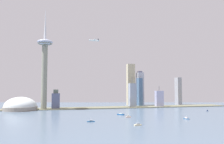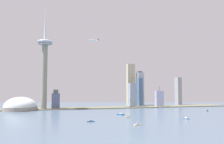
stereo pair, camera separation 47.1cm
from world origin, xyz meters
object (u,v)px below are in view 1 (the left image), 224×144
object	(u,v)px
boat_2	(91,121)
skyscraper_5	(178,91)
observation_tower	(45,60)
boat_5	(138,125)
skyscraper_6	(131,85)
boat_3	(128,117)
boat_6	(186,118)
skyscraper_1	(159,99)
skyscraper_2	(56,100)
stadium_dome	(20,107)
skyscraper_4	(132,95)
skyscraper_0	(140,92)
airplane	(94,40)
skyscraper_3	(140,89)
boat_0	(121,114)
boat_4	(207,111)

from	to	relation	value
boat_2	skyscraper_5	bearing A→B (deg)	42.85
observation_tower	boat_5	distance (m)	399.54
skyscraper_6	boat_3	distance (m)	358.88
boat_6	skyscraper_1	bearing A→B (deg)	-40.69
skyscraper_1	skyscraper_6	xyz separation A→B (m)	(-67.37, 94.47, 48.48)
boat_2	boat_6	size ratio (longest dim) A/B	1.10
skyscraper_2	boat_2	world-z (taller)	skyscraper_2
stadium_dome	boat_6	bearing A→B (deg)	-38.00
observation_tower	skyscraper_6	xyz separation A→B (m)	(300.79, 100.37, -70.49)
skyscraper_2	boat_3	world-z (taller)	skyscraper_2
boat_5	boat_6	world-z (taller)	boat_5
skyscraper_6	skyscraper_4	bearing A→B (deg)	-105.79
skyscraper_4	boat_2	xyz separation A→B (m)	(-180.92, -288.18, -37.83)
skyscraper_0	airplane	size ratio (longest dim) A/B	2.80
skyscraper_0	boat_6	distance (m)	337.74
skyscraper_4	airplane	world-z (taller)	airplane
stadium_dome	boat_2	size ratio (longest dim) A/B	6.68
skyscraper_3	skyscraper_4	bearing A→B (deg)	-126.96
observation_tower	skyscraper_5	xyz separation A→B (m)	(481.49, 78.86, -94.72)
skyscraper_5	boat_3	xyz separation A→B (m)	(-298.85, -309.30, -49.28)
boat_0	boat_5	world-z (taller)	boat_5
boat_5	airplane	xyz separation A→B (m)	(-16.43, 347.59, 212.38)
boat_3	airplane	world-z (taller)	airplane
skyscraper_5	airplane	bearing A→B (deg)	-168.91
observation_tower	boat_3	world-z (taller)	observation_tower
skyscraper_3	boat_3	distance (m)	360.94
skyscraper_6	boat_4	bearing A→B (deg)	-62.42
boat_5	boat_0	bearing A→B (deg)	-102.55
stadium_dome	boat_3	size ratio (longest dim) A/B	8.33
skyscraper_6	boat_5	world-z (taller)	skyscraper_6
skyscraper_6	boat_4	xyz separation A→B (m)	(132.46, -253.55, -74.00)
observation_tower	boat_6	distance (m)	428.62
boat_0	boat_6	size ratio (longest dim) A/B	1.33
skyscraper_2	skyscraper_4	size ratio (longest dim) A/B	0.58
skyscraper_1	boat_0	xyz separation A→B (m)	(-187.32, -185.32, -25.38)
skyscraper_5	boat_6	size ratio (longest dim) A/B	8.09
skyscraper_0	boat_2	bearing A→B (deg)	-124.28
skyscraper_5	boat_0	size ratio (longest dim) A/B	6.10
skyscraper_4	boat_4	world-z (taller)	skyscraper_4
skyscraper_2	boat_3	bearing A→B (deg)	-58.25
skyscraper_3	airplane	xyz separation A→B (m)	(-184.83, -78.30, 153.48)
observation_tower	stadium_dome	xyz separation A→B (m)	(-62.54, -7.32, -136.16)
skyscraper_0	skyscraper_5	size ratio (longest dim) A/B	0.95
boat_4	skyscraper_5	bearing A→B (deg)	-147.48
boat_0	skyscraper_5	bearing A→B (deg)	90.21
boat_4	boat_5	distance (m)	323.09
skyscraper_1	skyscraper_0	bearing A→B (deg)	138.67
skyscraper_1	stadium_dome	bearing A→B (deg)	-178.24
boat_6	airplane	size ratio (longest dim) A/B	0.36
skyscraper_1	skyscraper_5	distance (m)	136.95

